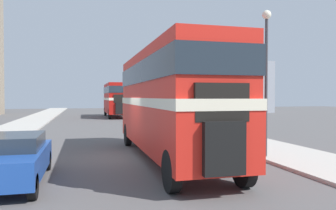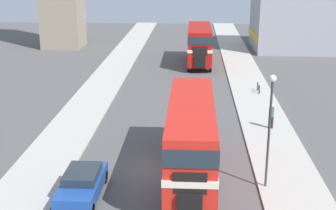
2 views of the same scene
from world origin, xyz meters
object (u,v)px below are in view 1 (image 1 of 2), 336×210
at_px(double_decker_bus, 168,96).
at_px(bus_distant, 116,97).
at_px(street_lamp, 266,61).
at_px(bicycle_on_pavement, 182,118).
at_px(pedestrian_walking, 217,118).
at_px(car_parked_near, 12,158).

bearing_deg(double_decker_bus, bus_distant, 88.52).
relative_size(double_decker_bus, street_lamp, 1.84).
xyz_separation_m(double_decker_bus, bicycle_on_pavement, (5.76, 16.82, -2.06)).
relative_size(pedestrian_walking, street_lamp, 0.30).
xyz_separation_m(pedestrian_walking, street_lamp, (-1.57, -8.56, 2.86)).
xyz_separation_m(double_decker_bus, pedestrian_walking, (5.42, 7.73, -1.44)).
distance_m(bus_distant, street_lamp, 29.17).
relative_size(double_decker_bus, bus_distant, 1.15).
bearing_deg(bicycle_on_pavement, pedestrian_walking, -92.15).
bearing_deg(street_lamp, bus_distant, 96.17).
bearing_deg(street_lamp, bicycle_on_pavement, 83.83).
height_order(bus_distant, pedestrian_walking, bus_distant).
xyz_separation_m(bus_distant, pedestrian_walking, (4.70, -20.40, -1.37)).
xyz_separation_m(double_decker_bus, street_lamp, (3.85, -0.84, 1.41)).
relative_size(bicycle_on_pavement, street_lamp, 0.30).
bearing_deg(car_parked_near, bicycle_on_pavement, 60.02).
height_order(car_parked_near, pedestrian_walking, pedestrian_walking).
height_order(bus_distant, bicycle_on_pavement, bus_distant).
height_order(bicycle_on_pavement, street_lamp, street_lamp).
distance_m(double_decker_bus, car_parked_near, 6.05).
bearing_deg(pedestrian_walking, double_decker_bus, -125.07).
xyz_separation_m(car_parked_near, street_lamp, (9.14, 1.49, 3.22)).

